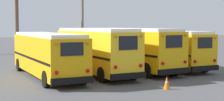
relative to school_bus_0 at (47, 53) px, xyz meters
The scene contains 7 objects.
ground_plane 5.35m from the school_bus_0, ahead, with size 160.00×160.00×0.00m, color #4C4C4F.
school_bus_0 is the anchor object (origin of this frame).
school_bus_1 3.43m from the school_bus_0, ahead, with size 2.45×9.57×3.30m.
school_bus_2 6.79m from the school_bus_0, ahead, with size 2.96×10.62×3.29m.
school_bus_3 10.20m from the school_bus_0, ahead, with size 2.76×10.59×3.08m.
utility_pole 15.50m from the school_bus_0, 58.12° to the left, with size 1.80×0.28×7.46m.
traffic_cone 8.81m from the school_bus_0, 58.45° to the right, with size 0.36×0.36×0.71m.
Camera 1 is at (-11.90, -22.88, 3.53)m, focal length 55.00 mm.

